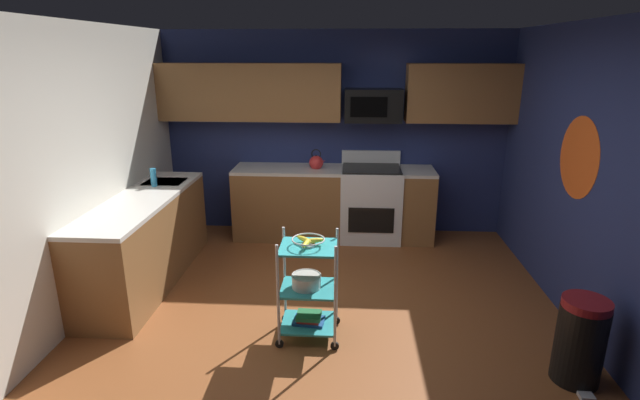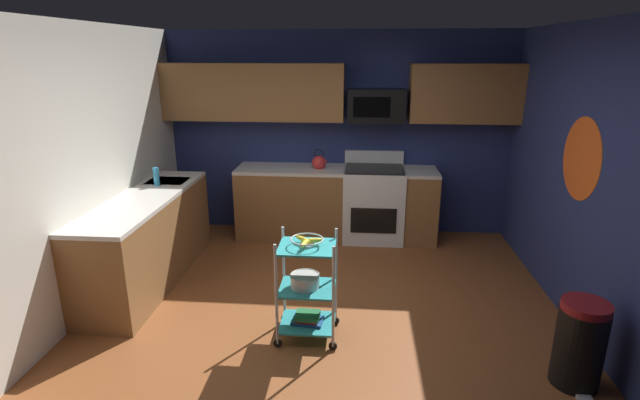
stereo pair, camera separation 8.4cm
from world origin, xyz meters
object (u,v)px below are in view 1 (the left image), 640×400
(mixing_bowl_large, at_px, (306,281))
(book_stack, at_px, (309,318))
(kettle, at_px, (316,162))
(rolling_cart, at_px, (309,288))
(fruit_bowl, at_px, (308,241))
(dish_soap_bottle, at_px, (153,177))
(microwave, at_px, (373,105))
(trash_can, at_px, (580,341))
(oven_range, at_px, (370,202))

(mixing_bowl_large, bearing_deg, book_stack, -0.00)
(book_stack, height_order, kettle, kettle)
(rolling_cart, bearing_deg, fruit_bowl, 75.96)
(rolling_cart, xyz_separation_m, dish_soap_bottle, (-1.82, 1.36, 0.57))
(microwave, height_order, book_stack, microwave)
(rolling_cart, distance_m, trash_can, 2.07)
(microwave, xyz_separation_m, trash_can, (1.42, -2.88, -1.37))
(dish_soap_bottle, bearing_deg, fruit_bowl, -36.83)
(book_stack, xyz_separation_m, kettle, (-0.10, 2.32, 0.83))
(microwave, bearing_deg, trash_can, -63.69)
(oven_range, distance_m, fruit_bowl, 2.43)
(dish_soap_bottle, relative_size, trash_can, 0.30)
(trash_can, bearing_deg, kettle, 127.43)
(rolling_cart, height_order, fruit_bowl, rolling_cart)
(oven_range, distance_m, book_stack, 2.42)
(kettle, bearing_deg, dish_soap_bottle, -150.78)
(oven_range, relative_size, dish_soap_bottle, 5.50)
(rolling_cart, distance_m, mixing_bowl_large, 0.07)
(microwave, xyz_separation_m, kettle, (-0.70, -0.11, -0.70))
(rolling_cart, relative_size, book_stack, 3.32)
(mixing_bowl_large, bearing_deg, kettle, 92.03)
(mixing_bowl_large, xyz_separation_m, kettle, (-0.08, 2.32, 0.48))
(fruit_bowl, xyz_separation_m, mixing_bowl_large, (-0.02, -0.00, -0.36))
(mixing_bowl_large, distance_m, dish_soap_bottle, 2.31)
(microwave, bearing_deg, rolling_cart, -103.78)
(oven_range, height_order, kettle, kettle)
(microwave, distance_m, trash_can, 3.49)
(fruit_bowl, bearing_deg, mixing_bowl_large, -180.00)
(microwave, bearing_deg, mixing_bowl_large, -104.20)
(fruit_bowl, relative_size, kettle, 1.03)
(rolling_cart, xyz_separation_m, book_stack, (-0.00, -0.00, -0.28))
(fruit_bowl, relative_size, mixing_bowl_large, 1.08)
(oven_range, height_order, microwave, microwave)
(kettle, bearing_deg, book_stack, -87.50)
(mixing_bowl_large, xyz_separation_m, trash_can, (2.04, -0.45, -0.19))
(oven_range, relative_size, book_stack, 4.00)
(book_stack, height_order, dish_soap_bottle, dish_soap_bottle)
(microwave, xyz_separation_m, mixing_bowl_large, (-0.61, -2.43, -1.18))
(kettle, height_order, dish_soap_bottle, kettle)
(rolling_cart, xyz_separation_m, trash_can, (2.02, -0.45, -0.12))
(microwave, height_order, dish_soap_bottle, microwave)
(microwave, bearing_deg, kettle, -171.15)
(dish_soap_bottle, bearing_deg, mixing_bowl_large, -37.12)
(dish_soap_bottle, xyz_separation_m, trash_can, (3.84, -1.81, -0.69))
(oven_range, height_order, dish_soap_bottle, dish_soap_bottle)
(oven_range, distance_m, trash_can, 3.12)
(fruit_bowl, height_order, book_stack, fruit_bowl)
(oven_range, distance_m, rolling_cart, 2.40)
(microwave, relative_size, fruit_bowl, 2.57)
(rolling_cart, distance_m, dish_soap_bottle, 2.34)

